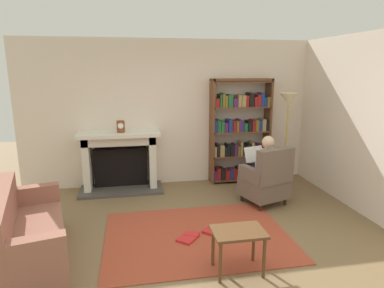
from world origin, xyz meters
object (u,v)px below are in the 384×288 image
Objects in this scene: fireplace at (120,159)px; sofa_floral at (26,235)px; armchair_reading at (267,180)px; floor_lamp at (288,108)px; bookshelf at (240,132)px; mantel_clock at (121,127)px; seated_reader at (263,166)px; side_table at (238,237)px.

fireplace reaches higher than sofa_floral.
armchair_reading is 0.55× the size of floor_lamp.
bookshelf is 1.04m from floor_lamp.
mantel_clock is 2.25m from bookshelf.
seated_reader is at bearing -84.25° from sofa_floral.
fireplace is 2.53m from seated_reader.
side_table is at bearing 42.76° from seated_reader.
seated_reader reaches higher than side_table.
seated_reader is at bearing -24.57° from fireplace.
armchair_reading is 1.34m from floor_lamp.
fireplace is at bearing -44.64° from armchair_reading.
armchair_reading is at bearing -87.03° from bookshelf.
armchair_reading is at bearing 58.44° from side_table.
side_table is at bearing -119.03° from sofa_floral.
fireplace is at bearing -38.10° from sofa_floral.
side_table is 0.32× the size of floor_lamp.
floor_lamp reaches higher than fireplace.
bookshelf reaches higher than sofa_floral.
floor_lamp is (2.87, -0.50, 0.31)m from mantel_clock.
armchair_reading is 0.53× the size of sofa_floral.
bookshelf is 1.75× the size of seated_reader.
side_table is at bearing -125.59° from floor_lamp.
sofa_floral is 3.25× the size of side_table.
bookshelf reaches higher than side_table.
mantel_clock is at bearing 170.15° from floor_lamp.
armchair_reading is (0.06, -1.20, -0.55)m from bookshelf.
armchair_reading is at bearing -135.55° from floor_lamp.
side_table is (-1.04, -1.69, -0.01)m from armchair_reading.
floor_lamp reaches higher than sofa_floral.
floor_lamp reaches higher than side_table.
seated_reader reaches higher than fireplace.
armchair_reading reaches higher than sofa_floral.
bookshelf is 4.03m from sofa_floral.
mantel_clock is at bearing -40.98° from seated_reader.
fireplace is 2.62m from armchair_reading.
fireplace is 0.74× the size of bookshelf.
mantel_clock is 0.10× the size of bookshelf.
seated_reader is at bearing -88.66° from bookshelf.
side_table is at bearing -65.45° from fireplace.
seated_reader is (2.30, -1.05, 0.05)m from fireplace.
side_table is at bearing -108.66° from bookshelf.
side_table is (1.26, -2.75, -0.77)m from mantel_clock.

